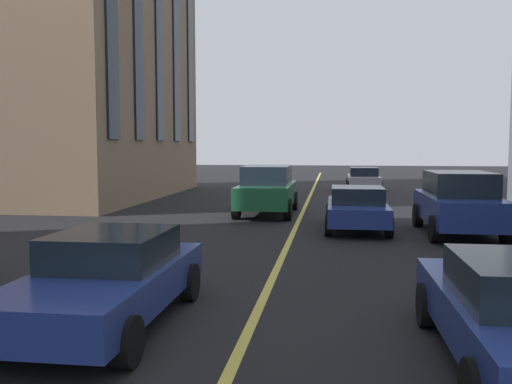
{
  "coord_description": "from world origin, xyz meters",
  "views": [
    {
      "loc": [
        5.62,
        -1.17,
        2.66
      ],
      "look_at": [
        16.74,
        0.37,
        1.71
      ],
      "focal_mm": 38.77,
      "sensor_mm": 36.0,
      "label": 1
    }
  ],
  "objects_px": {
    "car_green_near": "(267,189)",
    "car_blue_trailing": "(357,208)",
    "car_blue_mid": "(459,202)",
    "car_blue_parked_a": "(108,278)",
    "car_silver_oncoming": "(363,178)"
  },
  "relations": [
    {
      "from": "car_blue_mid",
      "to": "car_blue_parked_a",
      "type": "bearing_deg",
      "value": 143.21
    },
    {
      "from": "car_blue_parked_a",
      "to": "car_green_near",
      "type": "bearing_deg",
      "value": -3.3
    },
    {
      "from": "car_blue_trailing",
      "to": "car_silver_oncoming",
      "type": "bearing_deg",
      "value": -3.82
    },
    {
      "from": "car_blue_parked_a",
      "to": "car_blue_mid",
      "type": "bearing_deg",
      "value": -36.79
    },
    {
      "from": "car_blue_parked_a",
      "to": "car_blue_trailing",
      "type": "relative_size",
      "value": 1.0
    },
    {
      "from": "car_blue_parked_a",
      "to": "car_blue_trailing",
      "type": "bearing_deg",
      "value": -22.13
    },
    {
      "from": "car_blue_parked_a",
      "to": "car_silver_oncoming",
      "type": "bearing_deg",
      "value": -11.23
    },
    {
      "from": "car_green_near",
      "to": "car_blue_trailing",
      "type": "distance_m",
      "value": 4.78
    },
    {
      "from": "car_blue_trailing",
      "to": "car_blue_mid",
      "type": "bearing_deg",
      "value": -101.12
    },
    {
      "from": "car_blue_trailing",
      "to": "car_blue_mid",
      "type": "relative_size",
      "value": 0.94
    },
    {
      "from": "car_silver_oncoming",
      "to": "car_blue_parked_a",
      "type": "height_order",
      "value": "same"
    },
    {
      "from": "car_blue_parked_a",
      "to": "car_blue_mid",
      "type": "height_order",
      "value": "car_blue_mid"
    },
    {
      "from": "car_blue_trailing",
      "to": "car_blue_parked_a",
      "type": "bearing_deg",
      "value": 157.87
    },
    {
      "from": "car_green_near",
      "to": "car_blue_trailing",
      "type": "height_order",
      "value": "car_green_near"
    },
    {
      "from": "car_silver_oncoming",
      "to": "car_blue_trailing",
      "type": "height_order",
      "value": "same"
    }
  ]
}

